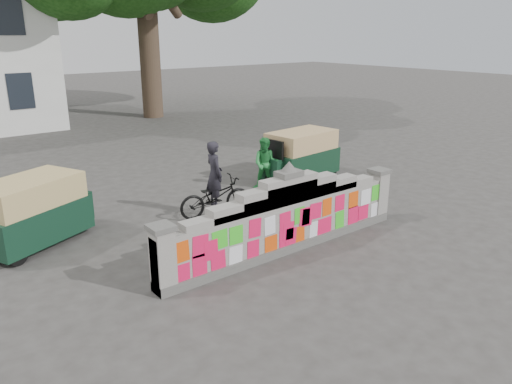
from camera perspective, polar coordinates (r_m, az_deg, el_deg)
ground at (r=11.06m, az=3.60°, el=-6.60°), size 100.00×100.00×0.00m
parapet_wall at (r=10.77m, az=3.70°, el=-2.98°), size 6.48×0.44×2.01m
cyclist_bike at (r=12.90m, az=-4.70°, el=-0.56°), size 2.02×0.99×1.02m
cyclist_rider at (r=12.79m, az=-4.74°, el=0.94°), size 0.51×0.69×1.72m
pedestrian at (r=14.96m, az=1.13°, el=3.24°), size 0.97×0.97×1.59m
rickshaw_left at (r=12.11m, az=-24.02°, el=-1.93°), size 2.84×2.15×1.53m
rickshaw_right at (r=16.09m, az=5.03°, el=4.28°), size 2.87×1.54×1.55m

